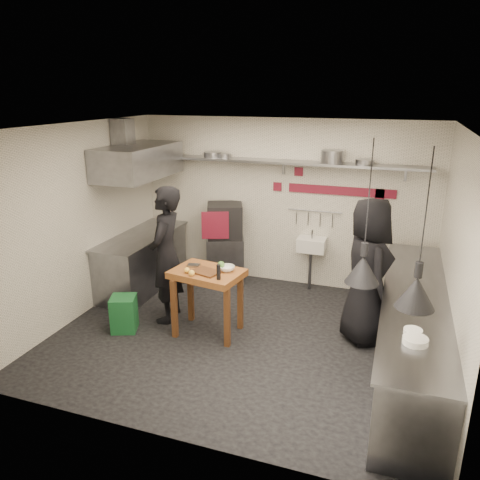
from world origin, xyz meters
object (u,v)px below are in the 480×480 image
(oven_stand, at_px, (225,258))
(prep_table, at_px, (208,302))
(green_bin, at_px, (124,314))
(chef_right, at_px, (367,272))
(combi_oven, at_px, (225,221))
(chef_left, at_px, (166,255))

(oven_stand, height_order, prep_table, prep_table)
(green_bin, xyz_separation_m, chef_right, (3.17, 0.85, 0.72))
(green_bin, distance_m, chef_right, 3.36)
(oven_stand, xyz_separation_m, chef_right, (2.49, -1.33, 0.57))
(combi_oven, relative_size, chef_right, 0.30)
(oven_stand, relative_size, chef_right, 0.41)
(oven_stand, bearing_deg, prep_table, -97.83)
(combi_oven, distance_m, green_bin, 2.43)
(green_bin, xyz_separation_m, chef_left, (0.42, 0.53, 0.74))
(green_bin, relative_size, chef_right, 0.26)
(green_bin, bearing_deg, prep_table, 15.83)
(oven_stand, bearing_deg, chef_left, -120.50)
(combi_oven, bearing_deg, green_bin, -129.17)
(prep_table, distance_m, chef_left, 0.91)
(chef_right, bearing_deg, oven_stand, 37.82)
(combi_oven, height_order, prep_table, combi_oven)
(combi_oven, bearing_deg, chef_left, -120.84)
(combi_oven, xyz_separation_m, prep_table, (0.45, -1.85, -0.63))
(green_bin, distance_m, chef_left, 1.00)
(chef_left, bearing_deg, green_bin, -46.71)
(combi_oven, relative_size, prep_table, 0.63)
(chef_left, bearing_deg, oven_stand, 162.97)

